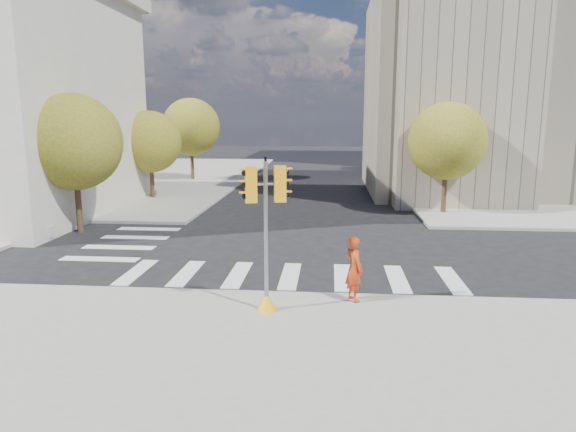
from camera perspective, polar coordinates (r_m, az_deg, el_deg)
The scene contains 15 objects.
ground at distance 19.48m, azimuth 0.99°, elevation -4.93°, with size 160.00×160.00×0.00m, color black.
sidewalk_far_right at distance 48.77m, azimuth 27.44°, elevation 3.48°, with size 28.00×40.00×0.15m, color gray.
sidewalk_far_left at distance 49.77m, azimuth -20.55°, elevation 4.14°, with size 28.00×40.00×0.15m, color gray.
civic_building at distance 40.51m, azimuth 26.22°, elevation 12.55°, with size 26.00×16.00×19.39m.
office_tower at distance 64.89m, azimuth 24.75°, elevation 18.50°, with size 20.00×18.00×30.00m, color #9EA0A3.
tree_lw_near at distance 25.58m, azimuth -22.72°, elevation 7.57°, with size 4.40×4.40×6.41m.
tree_lw_mid at distance 34.78m, azimuth -15.07°, elevation 7.95°, with size 4.00×4.00×5.77m.
tree_lw_far at distance 44.30m, azimuth -10.72°, elevation 9.68°, with size 4.80×4.80×6.95m.
tree_re_near at distance 29.41m, azimuth 17.26°, elevation 7.94°, with size 4.20×4.20×6.16m.
tree_re_mid at distance 41.20m, azimuth 13.72°, elevation 9.23°, with size 4.60×4.60×6.66m.
tree_re_far at distance 53.10m, azimuth 11.72°, elevation 9.08°, with size 4.00×4.00×5.88m.
lamp_near at distance 33.41m, azimuth 16.70°, elevation 9.17°, with size 0.35×0.18×8.11m.
lamp_far at distance 47.20m, azimuth 13.23°, elevation 9.70°, with size 0.35×0.18×8.11m.
traffic_signal at distance 13.67m, azimuth -2.44°, elevation -3.57°, with size 1.08×0.56×4.16m.
photographer at distance 14.74m, azimuth 7.35°, elevation -5.84°, with size 0.68×0.45×1.87m, color red.
Camera 1 is at (1.23, -18.71, 5.30)m, focal length 32.00 mm.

